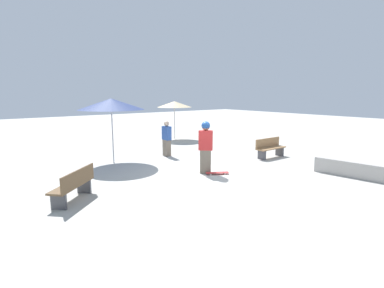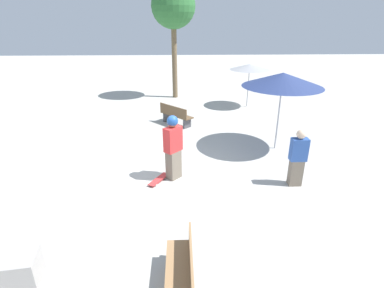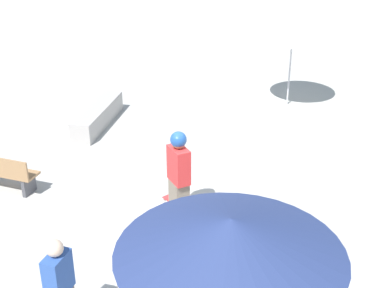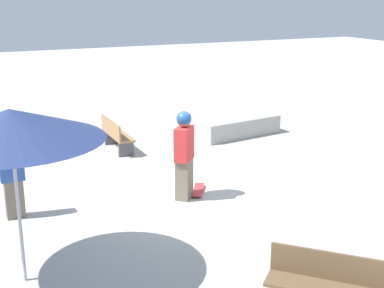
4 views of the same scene
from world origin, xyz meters
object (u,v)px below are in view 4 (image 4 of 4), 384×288
(bench_far, at_px, (116,135))
(shade_umbrella_navy, at_px, (10,125))
(bystander_watching, at_px, (12,178))
(concrete_ledge, at_px, (241,128))
(skater_main, at_px, (184,152))
(skateboard, at_px, (198,190))
(bench_near, at_px, (328,286))

(bench_far, bearing_deg, shade_umbrella_navy, -29.07)
(bystander_watching, bearing_deg, bench_far, 47.13)
(concrete_ledge, height_order, bench_far, bench_far)
(skater_main, distance_m, skateboard, 1.05)
(concrete_ledge, relative_size, bystander_watching, 1.64)
(skateboard, distance_m, bench_near, 4.79)
(skater_main, relative_size, skateboard, 2.34)
(shade_umbrella_navy, relative_size, bystander_watching, 1.64)
(skater_main, xyz_separation_m, concrete_ledge, (-3.51, -3.70, -0.73))
(skateboard, xyz_separation_m, bench_far, (0.64, -3.75, 0.37))
(concrete_ledge, bearing_deg, bench_near, 67.00)
(skateboard, xyz_separation_m, bench_near, (0.41, 4.76, 0.37))
(bystander_watching, bearing_deg, concrete_ledge, 24.11)
(shade_umbrella_navy, bearing_deg, skateboard, -151.17)
(skateboard, bearing_deg, bystander_watching, 115.37)
(skateboard, xyz_separation_m, concrete_ledge, (-3.10, -3.51, 0.21))
(bench_near, height_order, bench_far, same)
(bench_far, bearing_deg, bench_near, 1.46)
(skater_main, relative_size, shade_umbrella_navy, 0.71)
(bench_near, xyz_separation_m, bench_far, (0.23, -8.50, 0.00))
(bench_near, bearing_deg, skater_main, -43.47)
(concrete_ledge, bearing_deg, bench_far, -3.65)
(bench_far, relative_size, bystander_watching, 1.00)
(bystander_watching, bearing_deg, skater_main, -9.74)
(bench_far, bearing_deg, concrete_ledge, 86.28)
(bystander_watching, bearing_deg, shade_umbrella_navy, -95.54)
(concrete_ledge, bearing_deg, skateboard, 48.56)
(skateboard, bearing_deg, concrete_ledge, -11.23)
(skateboard, xyz_separation_m, bystander_watching, (3.71, -0.31, 0.74))
(concrete_ledge, bearing_deg, shade_umbrella_navy, 38.93)
(bench_near, distance_m, shade_umbrella_navy, 4.78)
(shade_umbrella_navy, bearing_deg, concrete_ledge, -141.07)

